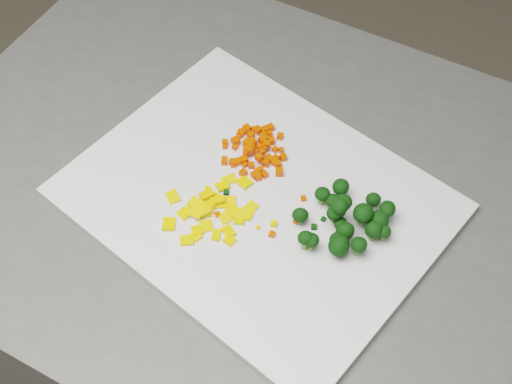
% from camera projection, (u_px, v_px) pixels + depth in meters
% --- Properties ---
extents(counter_block, '(1.05, 0.87, 0.90)m').
position_uv_depth(counter_block, '(270.00, 346.00, 1.22)').
color(counter_block, '#4B4B48').
rests_on(counter_block, ground).
extents(cutting_board, '(0.52, 0.48, 0.01)m').
position_uv_depth(cutting_board, '(256.00, 200.00, 0.85)').
color(cutting_board, silver).
rests_on(cutting_board, counter_block).
extents(carrot_pile, '(0.09, 0.09, 0.03)m').
position_uv_depth(carrot_pile, '(254.00, 145.00, 0.87)').
color(carrot_pile, '#E73502').
rests_on(carrot_pile, cutting_board).
extents(pepper_pile, '(0.11, 0.11, 0.01)m').
position_uv_depth(pepper_pile, '(209.00, 203.00, 0.83)').
color(pepper_pile, yellow).
rests_on(pepper_pile, cutting_board).
extents(broccoli_pile, '(0.11, 0.11, 0.05)m').
position_uv_depth(broccoli_pile, '(340.00, 211.00, 0.80)').
color(broccoli_pile, black).
rests_on(broccoli_pile, cutting_board).
extents(carrot_cube_0, '(0.01, 0.01, 0.01)m').
position_uv_depth(carrot_cube_0, '(275.00, 150.00, 0.88)').
color(carrot_cube_0, '#E73502').
rests_on(carrot_cube_0, carrot_pile).
extents(carrot_cube_1, '(0.01, 0.01, 0.01)m').
position_uv_depth(carrot_cube_1, '(258.00, 177.00, 0.85)').
color(carrot_cube_1, '#E73502').
rests_on(carrot_cube_1, carrot_pile).
extents(carrot_cube_2, '(0.01, 0.01, 0.01)m').
position_uv_depth(carrot_cube_2, '(244.00, 160.00, 0.87)').
color(carrot_cube_2, '#E73502').
rests_on(carrot_cube_2, carrot_pile).
extents(carrot_cube_3, '(0.01, 0.01, 0.01)m').
position_uv_depth(carrot_cube_3, '(264.00, 134.00, 0.89)').
color(carrot_cube_3, '#E73502').
rests_on(carrot_cube_3, carrot_pile).
extents(carrot_cube_4, '(0.01, 0.01, 0.01)m').
position_uv_depth(carrot_cube_4, '(281.00, 150.00, 0.88)').
color(carrot_cube_4, '#E73502').
rests_on(carrot_cube_4, carrot_pile).
extents(carrot_cube_5, '(0.01, 0.01, 0.01)m').
position_uv_depth(carrot_cube_5, '(257.00, 173.00, 0.86)').
color(carrot_cube_5, '#E73502').
rests_on(carrot_cube_5, carrot_pile).
extents(carrot_cube_6, '(0.01, 0.01, 0.01)m').
position_uv_depth(carrot_cube_6, '(255.00, 151.00, 0.88)').
color(carrot_cube_6, '#E73502').
rests_on(carrot_cube_6, carrot_pile).
extents(carrot_cube_7, '(0.01, 0.01, 0.01)m').
position_uv_depth(carrot_cube_7, '(232.00, 162.00, 0.87)').
color(carrot_cube_7, '#E73502').
rests_on(carrot_cube_7, carrot_pile).
extents(carrot_cube_8, '(0.01, 0.01, 0.01)m').
position_uv_depth(carrot_cube_8, '(272.00, 141.00, 0.89)').
color(carrot_cube_8, '#E73502').
rests_on(carrot_cube_8, carrot_pile).
extents(carrot_cube_9, '(0.01, 0.01, 0.01)m').
position_uv_depth(carrot_cube_9, '(264.00, 135.00, 0.89)').
color(carrot_cube_9, '#E73502').
rests_on(carrot_cube_9, carrot_pile).
extents(carrot_cube_10, '(0.01, 0.01, 0.01)m').
position_uv_depth(carrot_cube_10, '(255.00, 148.00, 0.88)').
color(carrot_cube_10, '#E73502').
rests_on(carrot_cube_10, carrot_pile).
extents(carrot_cube_11, '(0.01, 0.01, 0.01)m').
position_uv_depth(carrot_cube_11, '(261.00, 147.00, 0.88)').
color(carrot_cube_11, '#E73502').
rests_on(carrot_cube_11, carrot_pile).
extents(carrot_cube_12, '(0.01, 0.01, 0.01)m').
position_uv_depth(carrot_cube_12, '(265.00, 175.00, 0.86)').
color(carrot_cube_12, '#E73502').
rests_on(carrot_cube_12, carrot_pile).
extents(carrot_cube_13, '(0.01, 0.01, 0.01)m').
position_uv_depth(carrot_cube_13, '(268.00, 131.00, 0.90)').
color(carrot_cube_13, '#E73502').
rests_on(carrot_cube_13, carrot_pile).
extents(carrot_cube_14, '(0.01, 0.01, 0.01)m').
position_uv_depth(carrot_cube_14, '(265.00, 147.00, 0.87)').
color(carrot_cube_14, '#E73502').
rests_on(carrot_cube_14, carrot_pile).
extents(carrot_cube_15, '(0.01, 0.01, 0.01)m').
position_uv_depth(carrot_cube_15, '(253.00, 150.00, 0.88)').
color(carrot_cube_15, '#E73502').
rests_on(carrot_cube_15, carrot_pile).
extents(carrot_cube_16, '(0.01, 0.01, 0.01)m').
position_uv_depth(carrot_cube_16, '(260.00, 170.00, 0.86)').
color(carrot_cube_16, '#E73502').
rests_on(carrot_cube_16, carrot_pile).
extents(carrot_cube_17, '(0.01, 0.01, 0.01)m').
position_uv_depth(carrot_cube_17, '(255.00, 175.00, 0.86)').
color(carrot_cube_17, '#E73502').
rests_on(carrot_cube_17, carrot_pile).
extents(carrot_cube_18, '(0.01, 0.01, 0.01)m').
position_uv_depth(carrot_cube_18, '(248.00, 149.00, 0.87)').
color(carrot_cube_18, '#E73502').
rests_on(carrot_cube_18, carrot_pile).
extents(carrot_cube_19, '(0.01, 0.01, 0.01)m').
position_uv_depth(carrot_cube_19, '(249.00, 129.00, 0.90)').
color(carrot_cube_19, '#E73502').
rests_on(carrot_cube_19, carrot_pile).
extents(carrot_cube_20, '(0.01, 0.01, 0.01)m').
position_uv_depth(carrot_cube_20, '(250.00, 143.00, 0.87)').
color(carrot_cube_20, '#E73502').
rests_on(carrot_cube_20, carrot_pile).
extents(carrot_cube_21, '(0.01, 0.01, 0.01)m').
position_uv_depth(carrot_cube_21, '(237.00, 162.00, 0.87)').
color(carrot_cube_21, '#E73502').
rests_on(carrot_cube_21, carrot_pile).
extents(carrot_cube_22, '(0.01, 0.01, 0.01)m').
position_uv_depth(carrot_cube_22, '(279.00, 172.00, 0.86)').
color(carrot_cube_22, '#E73502').
rests_on(carrot_cube_22, carrot_pile).
extents(carrot_cube_23, '(0.01, 0.01, 0.01)m').
position_uv_depth(carrot_cube_23, '(263.00, 140.00, 0.88)').
color(carrot_cube_23, '#E73502').
rests_on(carrot_cube_23, carrot_pile).
extents(carrot_cube_24, '(0.01, 0.01, 0.01)m').
position_uv_depth(carrot_cube_24, '(247.00, 129.00, 0.90)').
color(carrot_cube_24, '#E73502').
rests_on(carrot_cube_24, carrot_pile).
extents(carrot_cube_25, '(0.01, 0.01, 0.01)m').
position_uv_depth(carrot_cube_25, '(251.00, 165.00, 0.86)').
color(carrot_cube_25, '#E73502').
rests_on(carrot_cube_25, carrot_pile).
extents(carrot_cube_26, '(0.01, 0.01, 0.01)m').
position_uv_depth(carrot_cube_26, '(264.00, 143.00, 0.88)').
color(carrot_cube_26, '#E73502').
rests_on(carrot_cube_26, carrot_pile).
extents(carrot_cube_27, '(0.01, 0.01, 0.01)m').
position_uv_depth(carrot_cube_27, '(246.00, 153.00, 0.87)').
color(carrot_cube_27, '#E73502').
rests_on(carrot_cube_27, carrot_pile).
extents(carrot_cube_28, '(0.01, 0.01, 0.01)m').
position_uv_depth(carrot_cube_28, '(262.00, 152.00, 0.87)').
color(carrot_cube_28, '#E73502').
rests_on(carrot_cube_28, carrot_pile).
extents(carrot_cube_29, '(0.01, 0.01, 0.01)m').
position_uv_depth(carrot_cube_29, '(252.00, 143.00, 0.88)').
color(carrot_cube_29, '#E73502').
rests_on(carrot_cube_29, carrot_pile).
extents(carrot_cube_30, '(0.01, 0.01, 0.01)m').
position_uv_depth(carrot_cube_30, '(254.00, 129.00, 0.90)').
color(carrot_cube_30, '#E73502').
rests_on(carrot_cube_30, carrot_pile).
extents(carrot_cube_31, '(0.01, 0.01, 0.01)m').
position_uv_depth(carrot_cube_31, '(270.00, 128.00, 0.90)').
color(carrot_cube_31, '#E73502').
rests_on(carrot_cube_31, carrot_pile).
extents(carrot_cube_32, '(0.01, 0.01, 0.01)m').
position_uv_depth(carrot_cube_32, '(283.00, 157.00, 0.87)').
color(carrot_cube_32, '#E73502').
rests_on(carrot_cube_32, carrot_pile).
extents(carrot_cube_33, '(0.01, 0.01, 0.01)m').
position_uv_depth(carrot_cube_33, '(250.00, 145.00, 0.87)').
color(carrot_cube_33, '#E73502').
rests_on(carrot_cube_33, carrot_pile).
extents(carrot_cube_34, '(0.01, 0.01, 0.01)m').
position_uv_depth(carrot_cube_34, '(235.00, 162.00, 0.87)').
color(carrot_cube_34, '#E73502').
rests_on(carrot_cube_34, carrot_pile).
extents(carrot_cube_35, '(0.01, 0.01, 0.01)m').
position_uv_depth(carrot_cube_35, '(275.00, 163.00, 0.87)').
color(carrot_cube_35, '#E73502').
rests_on(carrot_cube_35, carrot_pile).
extents(carrot_cube_36, '(0.01, 0.01, 0.01)m').
position_uv_depth(carrot_cube_36, '(245.00, 165.00, 0.87)').
color(carrot_cube_36, '#E73502').
rests_on(carrot_cube_36, carrot_pile).
extents(carrot_cube_37, '(0.01, 0.01, 0.01)m').
position_uv_depth(carrot_cube_37, '(269.00, 158.00, 0.87)').
color(carrot_cube_37, '#E73502').
rests_on(carrot_cube_37, carrot_pile).
extents(carrot_cube_38, '(0.01, 0.01, 0.01)m').
position_uv_depth(carrot_cube_38, '(256.00, 130.00, 0.90)').
color(carrot_cube_38, '#E73502').
rests_on(carrot_cube_38, carrot_pile).
extents(carrot_cube_39, '(0.01, 0.01, 0.01)m').
position_uv_depth(carrot_cube_39, '(267.00, 139.00, 0.89)').
color(carrot_cube_39, '#E73502').
rests_on(carrot_cube_39, carrot_pile).
extents(carrot_cube_40, '(0.01, 0.01, 0.01)m').
position_uv_depth(carrot_cube_40, '(247.00, 143.00, 0.87)').
color(carrot_cube_40, '#E73502').
rests_on(carrot_cube_40, carrot_pile).
extents(carrot_cube_41, '(0.01, 0.01, 0.01)m').
position_uv_depth(carrot_cube_41, '(245.00, 128.00, 0.90)').
color(carrot_cube_41, '#E73502').
rests_on(carrot_cube_41, carrot_pile).
extents(carrot_cube_42, '(0.01, 0.01, 0.01)m').
position_uv_depth(carrot_cube_42, '(225.00, 143.00, 0.89)').
color(carrot_cube_42, '#E73502').
rests_on(carrot_cube_42, carrot_pile).
extents(carrot_cube_43, '(0.01, 0.01, 0.01)m').
position_uv_depth(carrot_cube_43, '(258.00, 130.00, 0.90)').
color(carrot_cube_43, '#E73502').
rests_on(carrot_cube_43, carrot_pile).
extents(carrot_cube_44, '(0.01, 0.01, 0.01)m').
position_uv_depth(carrot_cube_44, '(264.00, 136.00, 0.89)').
color(carrot_cube_44, '#E73502').
rests_on(carrot_cube_44, carrot_pile).
extents(carrot_cube_45, '(0.01, 0.01, 0.01)m').
position_uv_depth(carrot_cube_45, '(247.00, 130.00, 0.90)').
color(carrot_cube_45, '#E73502').
rests_on(carrot_cube_45, carrot_pile).
extents(carrot_cube_46, '(0.01, 0.01, 0.01)m').
position_uv_depth(carrot_cube_46, '(276.00, 158.00, 0.87)').
color(carrot_cube_46, '#E73502').
rests_on(carrot_cube_46, carrot_pile).
extents(carrot_cube_47, '(0.01, 0.01, 0.01)m').
position_uv_depth(carrot_cube_47, '(252.00, 147.00, 0.87)').
color(carrot_cube_47, '#E73502').
rests_on(carrot_cube_47, carrot_pile).
extents(carrot_cube_48, '(0.01, 0.01, 0.01)m').
position_uv_depth(carrot_cube_48, '(280.00, 136.00, 0.89)').
color(carrot_cube_48, '#E73502').
rests_on(carrot_cube_48, carrot_pile).
extents(carrot_cube_49, '(0.01, 0.01, 0.01)m').
position_uv_depth(carrot_cube_49, '(267.00, 144.00, 0.87)').
color(carrot_cube_49, '#E73502').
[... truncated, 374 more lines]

